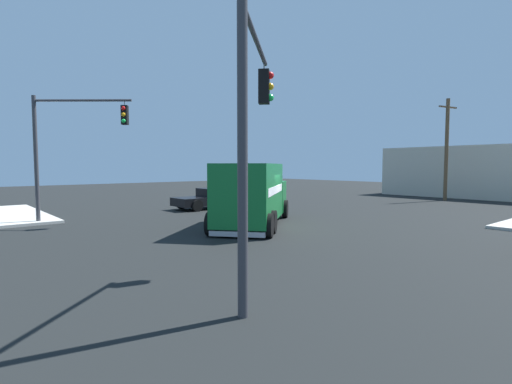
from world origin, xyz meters
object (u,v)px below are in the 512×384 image
at_px(pickup_black, 211,198).
at_px(traffic_light_secondary, 66,138).
at_px(traffic_light_primary, 252,116).
at_px(utility_pole, 447,148).
at_px(delivery_truck, 253,194).

bearing_deg(pickup_black, traffic_light_secondary, -82.55).
height_order(traffic_light_primary, traffic_light_secondary, traffic_light_secondary).
distance_m(pickup_black, utility_pole, 20.27).
distance_m(traffic_light_primary, utility_pole, 28.47).
relative_size(traffic_light_secondary, utility_pole, 0.74).
bearing_deg(traffic_light_secondary, traffic_light_primary, 1.27).
xyz_separation_m(traffic_light_primary, traffic_light_secondary, (-14.18, -0.31, 0.28)).
distance_m(traffic_light_secondary, utility_pole, 28.54).
bearing_deg(pickup_black, delivery_truck, -19.46).
distance_m(traffic_light_primary, pickup_black, 18.22).
bearing_deg(traffic_light_primary, utility_pole, 105.39).
distance_m(delivery_truck, utility_pole, 21.26).
relative_size(traffic_light_secondary, pickup_black, 1.20).
bearing_deg(traffic_light_secondary, delivery_truck, 45.63).
relative_size(delivery_truck, utility_pole, 0.88).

